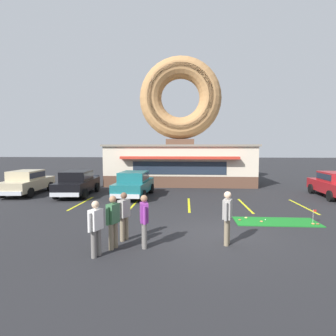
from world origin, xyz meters
The scene contains 25 objects.
ground_plane centered at (0.00, 0.00, 0.00)m, with size 160.00×160.00×0.00m, color #232326.
donut_shop_building centered at (-1.58, 13.94, 3.74)m, with size 12.30×6.75×10.96m.
putting_mat centered at (2.68, 1.87, 0.01)m, with size 3.36×1.33×0.03m, color #197523.
mini_donut_near_left centered at (1.56, 2.32, 0.05)m, with size 0.13×0.13×0.04m, color #E5C666.
mini_donut_near_right centered at (4.02, 1.55, 0.05)m, with size 0.13×0.13×0.04m, color #D17F47.
mini_donut_mid_left centered at (4.19, 1.54, 0.05)m, with size 0.13×0.13×0.04m, color brown.
mini_donut_mid_centre centered at (2.06, 1.76, 0.05)m, with size 0.13×0.13×0.04m, color #D17F47.
mini_donut_mid_right centered at (1.21, 1.94, 0.05)m, with size 0.13×0.13×0.04m, color brown.
golf_ball centered at (2.29, 2.02, 0.05)m, with size 0.04×0.04×0.04m, color white.
putting_flag_pin centered at (4.15, 1.76, 0.44)m, with size 0.13×0.01×0.55m.
car_red centered at (8.23, 7.68, 0.87)m, with size 2.21×4.67×1.60m.
car_teal centered at (-4.34, 7.16, 0.87)m, with size 2.13×4.63×1.60m.
car_black centered at (-8.12, 7.40, 0.87)m, with size 2.20×4.66×1.60m.
car_champagne centered at (-11.64, 7.56, 0.87)m, with size 2.18×4.65×1.60m.
pedestrian_blue_sweater_man centered at (-3.60, -2.04, 0.88)m, with size 0.37×0.56×1.60m.
pedestrian_hooded_kid centered at (-3.28, -1.43, 0.91)m, with size 0.37×0.55×1.64m.
pedestrian_leather_jacket_man centered at (-3.12, -0.67, 0.89)m, with size 0.39×0.54×1.61m.
pedestrian_clipboard_woman centered at (-2.35, -1.27, 0.91)m, with size 0.32×0.58×1.64m.
pedestrian_beanie_man centered at (0.24, -0.85, 0.95)m, with size 0.35×0.57×1.71m.
trash_bin centered at (-8.09, 10.76, 0.50)m, with size 0.57×0.57×0.97m.
parking_stripe_far_left centered at (-6.89, 5.00, 0.00)m, with size 0.12×3.60×0.01m, color yellow.
parking_stripe_left centered at (-3.89, 5.00, 0.00)m, with size 0.12×3.60×0.01m, color yellow.
parking_stripe_mid_left centered at (-0.89, 5.00, 0.00)m, with size 0.12×3.60×0.01m, color yellow.
parking_stripe_centre centered at (2.11, 5.00, 0.00)m, with size 0.12×3.60×0.01m, color yellow.
parking_stripe_mid_right centered at (5.11, 5.00, 0.00)m, with size 0.12×3.60×0.01m, color yellow.
Camera 1 is at (-1.09, -9.10, 3.06)m, focal length 28.00 mm.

